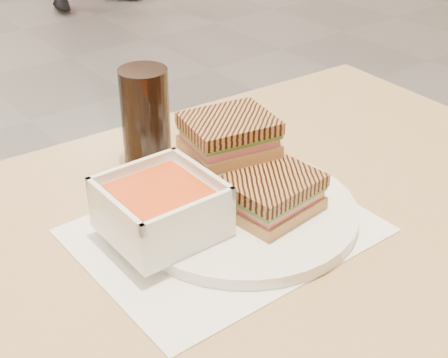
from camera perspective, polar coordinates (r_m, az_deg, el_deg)
main_table at (r=0.86m, az=-2.95°, el=-12.40°), size 1.24×0.77×0.75m
tray_liner at (r=0.81m, az=0.09°, el=-4.59°), size 0.35×0.28×0.00m
plate at (r=0.83m, az=1.69°, el=-2.89°), size 0.30×0.30×0.02m
soup_bowl at (r=0.77m, az=-5.63°, el=-2.76°), size 0.13×0.13×0.07m
panini_lower at (r=0.81m, az=4.27°, el=-1.34°), size 0.12×0.10×0.05m
panini_upper at (r=0.84m, az=0.45°, el=3.92°), size 0.13×0.11×0.05m
cola_glass at (r=0.93m, az=-6.97°, el=5.35°), size 0.07×0.07×0.15m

